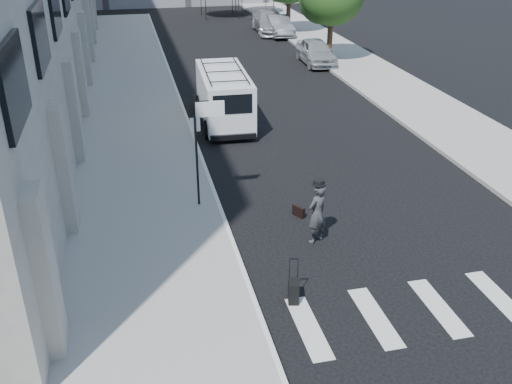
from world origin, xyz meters
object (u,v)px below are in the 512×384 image
parked_car_b (278,26)px  parked_car_c (270,22)px  briefcase (299,211)px  cargo_van (223,96)px  suitcase (293,291)px  parked_car_a (316,52)px  businessman (317,213)px

parked_car_b → parked_car_c: (-0.31, 1.29, 0.08)m
parked_car_b → briefcase: bearing=-103.5°
cargo_van → parked_car_b: 19.16m
suitcase → cargo_van: bearing=99.9°
suitcase → parked_car_a: (7.86, 22.08, 0.44)m
businessman → parked_car_c: (6.16, 29.66, -0.10)m
parked_car_a → suitcase: bearing=-107.7°
parked_car_b → parked_car_c: parked_car_c is taller
businessman → parked_car_a: 20.63m
businessman → suitcase: bearing=30.8°
suitcase → parked_car_c: size_ratio=0.20×
cargo_van → parked_car_a: cargo_van is taller
briefcase → parked_car_a: 19.23m
parked_car_b → parked_car_c: size_ratio=0.80×
briefcase → cargo_van: (-0.68, 9.11, 0.98)m
businessman → parked_car_a: bearing=-138.3°
cargo_van → businessman: bearing=-83.6°
parked_car_a → parked_car_b: (0.00, 8.78, -0.01)m
cargo_van → parked_car_c: (6.89, 19.04, -0.36)m
briefcase → parked_car_b: 27.65m
parked_car_b → businessman: bearing=-102.7°
suitcase → parked_car_c: parked_car_c is taller
suitcase → parked_car_a: parked_car_a is taller
briefcase → parked_car_b: size_ratio=0.10×
cargo_van → parked_car_a: (7.20, 8.97, -0.42)m
suitcase → cargo_van: size_ratio=0.19×
cargo_van → parked_car_c: bearing=72.6°
briefcase → parked_car_c: bearing=48.7°
parked_car_a → parked_car_c: size_ratio=0.78×
parked_car_c → briefcase: bearing=-99.1°
suitcase → cargo_van: (0.66, 13.11, 0.86)m
businessman → suitcase: (-1.39, -2.49, -0.60)m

